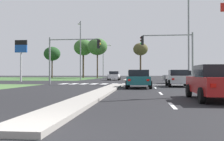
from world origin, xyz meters
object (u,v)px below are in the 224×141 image
(car_teal_fifth, at_px, (139,79))
(treeline_near, at_px, (52,54))
(treeline_second, at_px, (83,48))
(street_lamp_second, at_px, (188,35))
(fuel_price_totem, at_px, (21,51))
(car_blue_second, at_px, (219,76))
(car_grey_near, at_px, (181,77))
(traffic_signal_near_left, at_px, (70,51))
(car_white_fourth, at_px, (114,76))
(traffic_signal_near_right, at_px, (172,48))
(car_silver_sixth, at_px, (178,78))
(street_lamp_third, at_px, (80,48))
(pedestrian_at_median, at_px, (129,73))
(car_red_third, at_px, (216,82))
(treeline_fourth, at_px, (141,50))
(treeline_third, at_px, (97,47))
(street_lamp_fourth, at_px, (104,59))

(car_teal_fifth, bearing_deg, treeline_near, 116.92)
(treeline_second, bearing_deg, street_lamp_second, -59.13)
(car_teal_fifth, distance_m, street_lamp_second, 14.14)
(fuel_price_totem, bearing_deg, car_blue_second, 0.52)
(car_grey_near, height_order, traffic_signal_near_left, traffic_signal_near_left)
(car_white_fourth, height_order, traffic_signal_near_right, traffic_signal_near_right)
(car_silver_sixth, xyz_separation_m, traffic_signal_near_right, (-0.09, 3.47, 3.03))
(car_grey_near, distance_m, street_lamp_third, 20.56)
(treeline_second, bearing_deg, fuel_price_totem, -93.84)
(traffic_signal_near_right, relative_size, pedestrian_at_median, 3.15)
(car_red_third, distance_m, treeline_fourth, 56.71)
(car_teal_fifth, relative_size, treeline_third, 0.43)
(car_white_fourth, distance_m, treeline_second, 25.85)
(pedestrian_at_median, bearing_deg, car_grey_near, -128.65)
(car_silver_sixth, bearing_deg, fuel_price_totem, 149.46)
(street_lamp_third, distance_m, treeline_second, 23.91)
(pedestrian_at_median, bearing_deg, street_lamp_fourth, 39.47)
(car_teal_fifth, xyz_separation_m, traffic_signal_near_left, (-7.55, 6.36, 2.86))
(car_blue_second, height_order, car_red_third, car_blue_second)
(street_lamp_second, distance_m, treeline_third, 35.84)
(car_blue_second, xyz_separation_m, fuel_price_totem, (-27.79, -0.25, 3.60))
(street_lamp_third, distance_m, pedestrian_at_median, 9.65)
(street_lamp_fourth, bearing_deg, car_teal_fifth, -78.69)
(traffic_signal_near_left, distance_m, pedestrian_at_median, 17.83)
(street_lamp_second, distance_m, treeline_fourth, 35.50)
(car_white_fourth, xyz_separation_m, treeline_fourth, (4.50, 22.37, 6.55))
(traffic_signal_near_left, relative_size, street_lamp_third, 0.56)
(car_red_third, distance_m, street_lamp_third, 36.14)
(fuel_price_totem, bearing_deg, traffic_signal_near_left, -42.14)
(car_grey_near, height_order, street_lamp_second, street_lamp_second)
(traffic_signal_near_left, bearing_deg, car_red_third, -55.19)
(car_white_fourth, height_order, treeline_third, treeline_third)
(car_blue_second, height_order, street_lamp_second, street_lamp_second)
(treeline_near, xyz_separation_m, treeline_second, (8.06, 1.30, 1.70))
(car_blue_second, distance_m, car_silver_sixth, 14.34)
(street_lamp_fourth, relative_size, treeline_third, 0.90)
(car_silver_sixth, distance_m, fuel_price_totem, 24.30)
(traffic_signal_near_left, bearing_deg, fuel_price_totem, 137.86)
(car_grey_near, distance_m, street_lamp_second, 5.34)
(car_red_third, xyz_separation_m, car_teal_fifth, (-3.47, 9.49, -0.04))
(street_lamp_second, relative_size, pedestrian_at_median, 6.17)
(street_lamp_fourth, distance_m, fuel_price_totem, 36.19)
(treeline_second, bearing_deg, car_red_third, -71.78)
(car_silver_sixth, bearing_deg, pedestrian_at_median, 104.84)
(street_lamp_fourth, bearing_deg, car_blue_second, -59.57)
(street_lamp_third, bearing_deg, car_white_fourth, 8.24)
(street_lamp_third, xyz_separation_m, pedestrian_at_median, (8.52, -0.43, -4.50))
(street_lamp_third, bearing_deg, car_blue_second, -21.29)
(street_lamp_fourth, height_order, treeline_near, street_lamp_fourth)
(car_grey_near, height_order, car_red_third, car_red_third)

